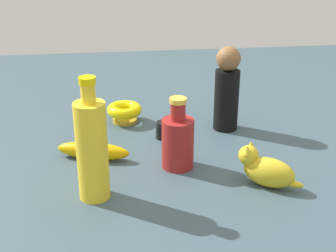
% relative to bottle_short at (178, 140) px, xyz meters
% --- Properties ---
extents(ground, '(2.00, 2.00, 0.00)m').
position_rel_bottle_short_xyz_m(ground, '(-0.01, 0.08, -0.07)').
color(ground, '#384C56').
extents(bottle_short, '(0.08, 0.08, 0.17)m').
position_rel_bottle_short_xyz_m(bottle_short, '(0.00, 0.00, 0.00)').
color(bottle_short, maroon).
rests_on(bottle_short, ground).
extents(nail_polish_jar, '(0.04, 0.04, 0.05)m').
position_rel_bottle_short_xyz_m(nail_polish_jar, '(-0.02, 0.16, -0.05)').
color(nail_polish_jar, black).
rests_on(nail_polish_jar, ground).
extents(person_figure_adult, '(0.08, 0.08, 0.23)m').
position_rel_bottle_short_xyz_m(person_figure_adult, '(0.16, 0.21, 0.05)').
color(person_figure_adult, black).
rests_on(person_figure_adult, ground).
extents(cat_figurine, '(0.13, 0.11, 0.09)m').
position_rel_bottle_short_xyz_m(cat_figurine, '(0.18, -0.11, -0.03)').
color(cat_figurine, gold).
rests_on(cat_figurine, ground).
extents(bottle_tall, '(0.07, 0.07, 0.27)m').
position_rel_bottle_short_xyz_m(bottle_tall, '(-0.19, -0.11, 0.05)').
color(bottle_tall, yellow).
rests_on(bottle_tall, ground).
extents(bowl, '(0.10, 0.10, 0.05)m').
position_rel_bottle_short_xyz_m(bowl, '(-0.11, 0.29, -0.03)').
color(bowl, gold).
rests_on(bowl, ground).
extents(banana, '(0.19, 0.10, 0.04)m').
position_rel_bottle_short_xyz_m(banana, '(-0.20, 0.06, -0.05)').
color(banana, '#D9A405').
rests_on(banana, ground).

